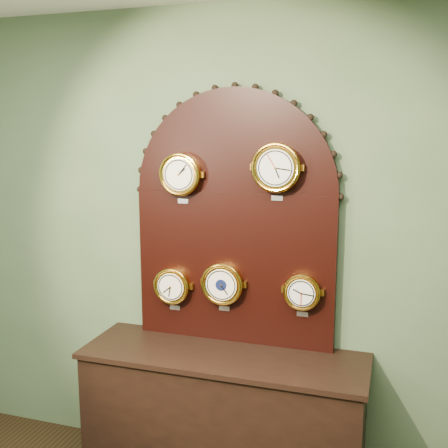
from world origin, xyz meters
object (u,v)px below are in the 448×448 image
(shop_counter, at_px, (223,423))
(display_board, at_px, (234,211))
(roman_clock, at_px, (181,174))
(hygrometer, at_px, (172,286))
(barometer, at_px, (223,284))
(tide_clock, at_px, (302,292))
(arabic_clock, at_px, (276,168))

(shop_counter, height_order, display_board, display_board)
(display_board, bearing_deg, roman_clock, -167.69)
(roman_clock, relative_size, hygrometer, 1.09)
(barometer, xyz_separation_m, tide_clock, (0.47, 0.00, -0.01))
(barometer, bearing_deg, display_board, 53.16)
(display_board, xyz_separation_m, roman_clock, (-0.31, -0.07, 0.21))
(arabic_clock, bearing_deg, barometer, 179.93)
(display_board, bearing_deg, tide_clock, -8.95)
(arabic_clock, bearing_deg, hygrometer, 179.89)
(arabic_clock, bearing_deg, display_board, 165.39)
(arabic_clock, distance_m, barometer, 0.76)
(hygrometer, distance_m, barometer, 0.32)
(display_board, height_order, barometer, display_board)
(roman_clock, distance_m, tide_clock, 0.97)
(hygrometer, xyz_separation_m, tide_clock, (0.79, 0.00, 0.04))
(shop_counter, xyz_separation_m, roman_clock, (-0.31, 0.15, 1.43))
(shop_counter, bearing_deg, tide_clock, 20.10)
(display_board, relative_size, hygrometer, 5.51)
(display_board, height_order, hygrometer, display_board)
(shop_counter, xyz_separation_m, display_board, (0.00, 0.22, 1.23))
(display_board, relative_size, arabic_clock, 4.70)
(arabic_clock, distance_m, hygrometer, 0.97)
(shop_counter, distance_m, roman_clock, 1.48)
(tide_clock, bearing_deg, barometer, -179.86)
(roman_clock, height_order, arabic_clock, arabic_clock)
(display_board, height_order, roman_clock, display_board)
(display_board, xyz_separation_m, tide_clock, (0.42, -0.07, -0.43))
(display_board, xyz_separation_m, barometer, (-0.05, -0.07, -0.43))
(hygrometer, distance_m, tide_clock, 0.79)
(shop_counter, height_order, arabic_clock, arabic_clock)
(barometer, relative_size, tide_clock, 1.16)
(barometer, bearing_deg, shop_counter, -71.70)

